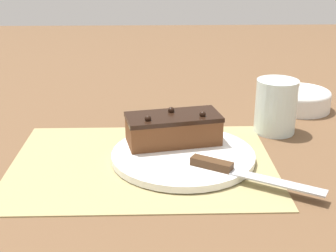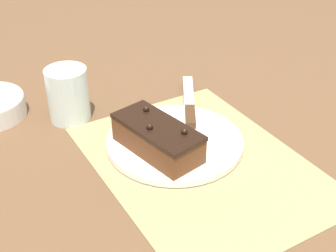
{
  "view_description": "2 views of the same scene",
  "coord_description": "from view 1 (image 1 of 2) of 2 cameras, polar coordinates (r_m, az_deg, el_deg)",
  "views": [
    {
      "loc": [
        -0.02,
        0.75,
        0.36
      ],
      "look_at": [
        -0.05,
        -0.01,
        0.07
      ],
      "focal_mm": 50.0,
      "sensor_mm": 36.0,
      "label": 1
    },
    {
      "loc": [
        0.54,
        -0.39,
        0.5
      ],
      "look_at": [
        -0.1,
        -0.01,
        0.03
      ],
      "focal_mm": 50.0,
      "sensor_mm": 36.0,
      "label": 2
    }
  ],
  "objects": [
    {
      "name": "ground_plane",
      "position": [
        0.83,
        -3.14,
        -4.59
      ],
      "size": [
        3.0,
        3.0,
        0.0
      ],
      "primitive_type": "plane",
      "color": "brown"
    },
    {
      "name": "serving_knife",
      "position": [
        0.77,
        7.89,
        -5.3
      ],
      "size": [
        0.2,
        0.13,
        0.01
      ],
      "rotation": [
        0.0,
        0.0,
        1.03
      ],
      "color": "#472D19",
      "rests_on": "cake_plate"
    },
    {
      "name": "drinking_glass",
      "position": [
        0.97,
        13.01,
        2.35
      ],
      "size": [
        0.08,
        0.08,
        0.11
      ],
      "color": "silver",
      "rests_on": "ground_plane"
    },
    {
      "name": "placemat_woven",
      "position": [
        0.83,
        -3.15,
        -4.47
      ],
      "size": [
        0.46,
        0.34,
        0.0
      ],
      "primitive_type": "cube",
      "color": "tan",
      "rests_on": "ground_plane"
    },
    {
      "name": "chocolate_cake",
      "position": [
        0.86,
        0.65,
        -0.31
      ],
      "size": [
        0.18,
        0.11,
        0.06
      ],
      "rotation": [
        0.0,
        0.0,
        0.2
      ],
      "color": "brown",
      "rests_on": "cake_plate"
    },
    {
      "name": "small_bowl",
      "position": [
        1.13,
        15.71,
        3.21
      ],
      "size": [
        0.14,
        0.14,
        0.05
      ],
      "color": "white",
      "rests_on": "ground_plane"
    },
    {
      "name": "cake_plate",
      "position": [
        0.84,
        1.85,
        -3.59
      ],
      "size": [
        0.26,
        0.26,
        0.01
      ],
      "color": "white",
      "rests_on": "placemat_woven"
    }
  ]
}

